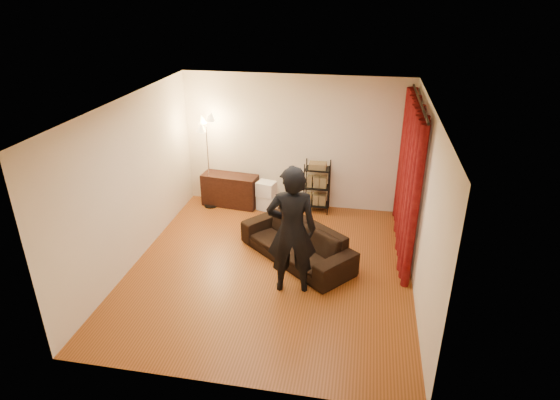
% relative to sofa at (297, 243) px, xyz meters
% --- Properties ---
extents(floor, '(5.00, 5.00, 0.00)m').
position_rel_sofa_xyz_m(floor, '(-0.37, -0.38, -0.30)').
color(floor, brown).
rests_on(floor, ground).
extents(ceiling, '(5.00, 5.00, 0.00)m').
position_rel_sofa_xyz_m(ceiling, '(-0.37, -0.38, 2.40)').
color(ceiling, white).
rests_on(ceiling, ground).
extents(wall_back, '(5.00, 0.00, 5.00)m').
position_rel_sofa_xyz_m(wall_back, '(-0.37, 2.12, 1.05)').
color(wall_back, beige).
rests_on(wall_back, ground).
extents(wall_front, '(5.00, 0.00, 5.00)m').
position_rel_sofa_xyz_m(wall_front, '(-0.37, -2.88, 1.05)').
color(wall_front, beige).
rests_on(wall_front, ground).
extents(wall_left, '(0.00, 5.00, 5.00)m').
position_rel_sofa_xyz_m(wall_left, '(-2.62, -0.38, 1.05)').
color(wall_left, beige).
rests_on(wall_left, ground).
extents(wall_right, '(0.00, 5.00, 5.00)m').
position_rel_sofa_xyz_m(wall_right, '(1.88, -0.38, 1.05)').
color(wall_right, beige).
rests_on(wall_right, ground).
extents(curtain_rod, '(0.04, 2.65, 0.04)m').
position_rel_sofa_xyz_m(curtain_rod, '(1.78, 0.75, 2.28)').
color(curtain_rod, black).
rests_on(curtain_rod, wall_right).
extents(curtain, '(0.22, 2.65, 2.55)m').
position_rel_sofa_xyz_m(curtain, '(1.76, 0.75, 0.97)').
color(curtain, maroon).
rests_on(curtain, ground).
extents(sofa, '(2.12, 1.96, 0.61)m').
position_rel_sofa_xyz_m(sofa, '(0.00, 0.00, 0.00)').
color(sofa, black).
rests_on(sofa, ground).
extents(person, '(0.80, 0.59, 1.99)m').
position_rel_sofa_xyz_m(person, '(0.05, -0.86, 0.69)').
color(person, black).
rests_on(person, ground).
extents(media_cabinet, '(1.19, 0.56, 0.67)m').
position_rel_sofa_xyz_m(media_cabinet, '(-1.68, 1.85, 0.03)').
color(media_cabinet, black).
rests_on(media_cabinet, ground).
extents(storage_boxes, '(0.44, 0.39, 0.61)m').
position_rel_sofa_xyz_m(storage_boxes, '(-0.88, 1.76, 0.00)').
color(storage_boxes, silver).
rests_on(storage_boxes, ground).
extents(wire_shelf, '(0.50, 0.37, 1.06)m').
position_rel_sofa_xyz_m(wire_shelf, '(0.12, 1.90, 0.22)').
color(wire_shelf, black).
rests_on(wire_shelf, ground).
extents(floor_lamp, '(0.45, 0.45, 1.92)m').
position_rel_sofa_xyz_m(floor_lamp, '(-2.07, 1.71, 0.66)').
color(floor_lamp, silver).
rests_on(floor_lamp, ground).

